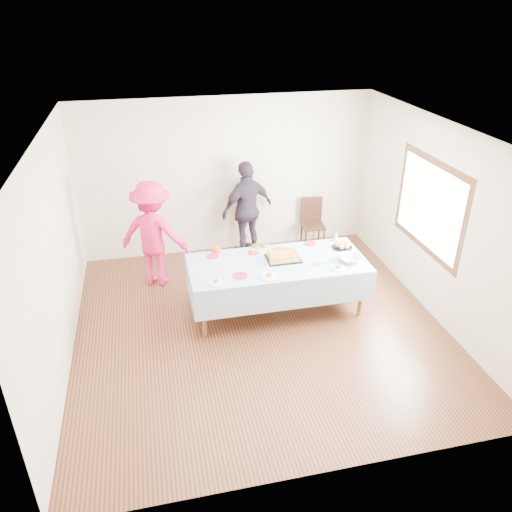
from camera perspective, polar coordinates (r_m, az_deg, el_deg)
The scene contains 22 objects.
ground at distance 7.06m, azimuth 0.40°, elevation -7.95°, with size 5.00×5.00×0.00m, color #422112.
room_walls at distance 6.21m, azimuth 0.93°, elevation 5.53°, with size 5.04×5.04×2.72m.
party_table at distance 7.04m, azimuth 2.48°, elevation -1.09°, with size 2.50×1.10×0.78m.
birthday_cake at distance 7.08m, azimuth 3.14°, elevation -0.06°, with size 0.48×0.37×0.09m.
rolls_tray at distance 7.50m, azimuth 9.82°, elevation 1.20°, with size 0.30×0.30×0.09m.
punch_bowl at distance 7.14m, azimuth 10.69°, elevation -0.29°, with size 0.32×0.32×0.08m, color silver.
party_hat at distance 7.67m, azimuth 9.11°, elevation 2.30°, with size 0.10×0.10×0.18m, color silver.
fork_pile at distance 7.01m, azimuth 7.63°, elevation -0.66°, with size 0.24×0.18×0.07m, color white, non-canonical shape.
plate_red_far_a at distance 7.18m, azimuth -5.03°, elevation -0.03°, with size 0.17×0.17×0.01m, color red.
plate_red_far_b at distance 7.26m, azimuth -0.31°, elevation 0.41°, with size 0.16×0.16×0.01m, color red.
plate_red_far_c at distance 7.34m, azimuth 2.77°, elevation 0.70°, with size 0.19×0.19×0.01m, color red.
plate_red_far_d at distance 7.56m, azimuth 6.25°, elevation 1.43°, with size 0.18×0.18×0.01m, color red.
plate_red_near at distance 6.67m, azimuth -1.79°, elevation -2.24°, with size 0.20×0.20×0.01m, color red.
plate_white_left at distance 6.53m, azimuth -4.61°, elevation -3.04°, with size 0.20×0.20×0.01m, color white.
plate_white_mid at distance 6.65m, azimuth 1.48°, elevation -2.36°, with size 0.23×0.23×0.01m, color white.
plate_white_right at distance 6.94m, azimuth 9.37°, elevation -1.37°, with size 0.21×0.21×0.01m, color white.
dining_chair at distance 9.10m, azimuth 6.44°, elevation 4.14°, with size 0.42×0.42×0.90m.
toddler_left at distance 7.51m, azimuth -4.48°, elevation -1.75°, with size 0.32×0.21×0.86m, color #DD421B.
toddler_mid at distance 7.61m, azimuth -0.02°, elevation -1.45°, with size 0.40×0.26×0.81m, color #386521.
toddler_right at distance 7.63m, azimuth 0.84°, elevation -1.34°, with size 0.40×0.31×0.81m, color tan.
adult_left at distance 7.84m, azimuth -11.64°, elevation 2.48°, with size 1.09×0.63×1.69m, color #D61A55.
adult_right at distance 8.59m, azimuth -1.01°, elevation 5.37°, with size 0.99×0.41×1.69m, color #2F2534.
Camera 1 is at (-1.31, -5.58, 4.13)m, focal length 35.00 mm.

